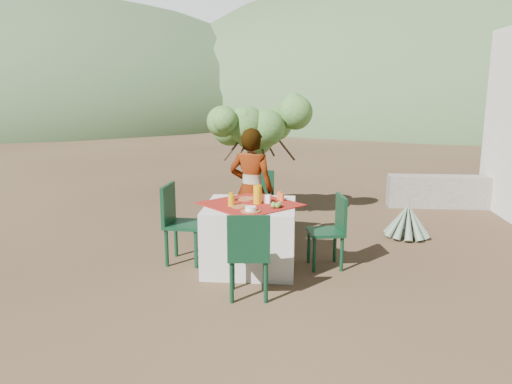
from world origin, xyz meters
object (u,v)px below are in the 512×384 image
chair_far (256,202)px  table (250,236)px  chair_right (332,228)px  chair_near (249,252)px  person (251,190)px  shrub_tree (261,133)px  agave (407,221)px  juice_pitcher (258,194)px  chair_left (178,220)px

chair_far → table: bearing=-78.9°
chair_far → chair_right: bearing=-36.3°
chair_far → chair_near: chair_far is taller
chair_right → table: bearing=-94.9°
chair_far → person: 0.50m
shrub_tree → agave: (2.12, -0.87, -1.13)m
shrub_tree → juice_pitcher: size_ratio=7.99×
chair_near → agave: (2.00, 2.24, -0.27)m
agave → shrub_tree: bearing=157.7°
chair_near → chair_right: size_ratio=1.04×
chair_near → shrub_tree: shrub_tree is taller
chair_right → person: (-0.99, 0.57, 0.31)m
chair_far → chair_near: bearing=-77.5°
chair_near → chair_left: (-0.94, 1.00, 0.03)m
chair_left → person: person is taller
chair_right → person: person is taller
chair_far → juice_pitcher: bearing=-74.5°
table → shrub_tree: size_ratio=0.76×
person → shrub_tree: size_ratio=0.92×
chair_right → person: 1.19m
shrub_tree → table: bearing=-88.7°
chair_left → person: bearing=-51.8°
chair_far → agave: (2.10, 0.25, -0.30)m
table → person: person is taller
chair_right → juice_pitcher: (-0.86, -0.08, 0.40)m
shrub_tree → chair_near: bearing=-87.8°
chair_far → chair_left: bearing=-120.7°
chair_right → shrub_tree: size_ratio=0.50×
table → chair_right: chair_right is taller
chair_near → juice_pitcher: size_ratio=4.15×
person → agave: 2.30m
agave → juice_pitcher: bearing=-146.2°
chair_far → chair_right: chair_far is taller
juice_pitcher → chair_near: bearing=-90.7°
chair_far → chair_left: 1.30m
agave → juice_pitcher: juice_pitcher is taller
chair_left → shrub_tree: size_ratio=0.55×
juice_pitcher → shrub_tree: bearing=93.5°
chair_far → chair_left: (-0.85, -0.99, -0.00)m
person → shrub_tree: bearing=-77.3°
table → agave: bearing=33.0°
table → juice_pitcher: size_ratio=6.06×
table → person: bearing=94.4°
person → agave: person is taller
chair_far → shrub_tree: bearing=100.9°
table → chair_right: size_ratio=1.52×
table → agave: 2.47m
agave → chair_right: bearing=-132.0°
chair_left → chair_right: size_ratio=1.11×
table → chair_left: chair_left is taller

